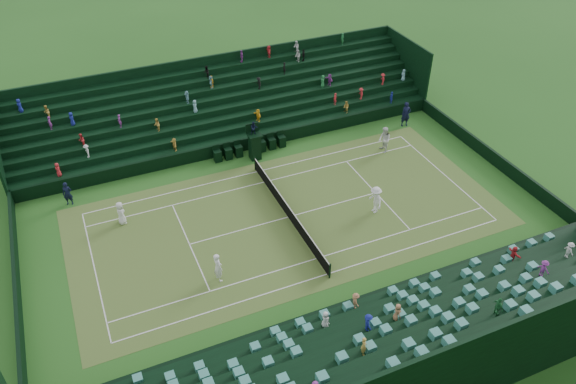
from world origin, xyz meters
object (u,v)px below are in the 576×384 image
at_px(player_far_west, 384,140).
at_px(player_near_east, 218,267).
at_px(tennis_net, 288,211).
at_px(player_near_west, 121,213).
at_px(umpire_chair, 254,143).
at_px(player_far_east, 375,200).

bearing_deg(player_far_west, player_near_east, -59.77).
distance_m(tennis_net, player_near_west, 10.32).
xyz_separation_m(tennis_net, umpire_chair, (-7.19, 0.52, 0.76)).
height_order(player_near_east, player_far_west, player_far_west).
relative_size(player_near_west, player_far_west, 0.80).
distance_m(player_near_west, player_far_east, 15.85).
relative_size(tennis_net, player_far_east, 6.13).
relative_size(tennis_net, player_far_west, 5.87).
distance_m(player_far_west, player_far_east, 7.29).
bearing_deg(tennis_net, player_near_east, -58.71).
distance_m(player_near_east, player_far_east, 11.08).
height_order(umpire_chair, player_near_east, umpire_chair).
bearing_deg(player_far_west, umpire_chair, -104.68).
height_order(player_near_west, player_near_east, player_near_east).
height_order(tennis_net, player_far_east, player_far_east).
bearing_deg(umpire_chair, tennis_net, -4.09).
xyz_separation_m(tennis_net, player_far_east, (1.67, 5.28, 0.43)).
bearing_deg(tennis_net, player_far_east, 72.41).
height_order(player_near_west, player_far_east, player_far_east).
xyz_separation_m(player_near_west, player_far_east, (5.28, 14.94, 0.16)).
distance_m(umpire_chair, player_far_east, 10.07).
bearing_deg(tennis_net, umpire_chair, 175.91).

